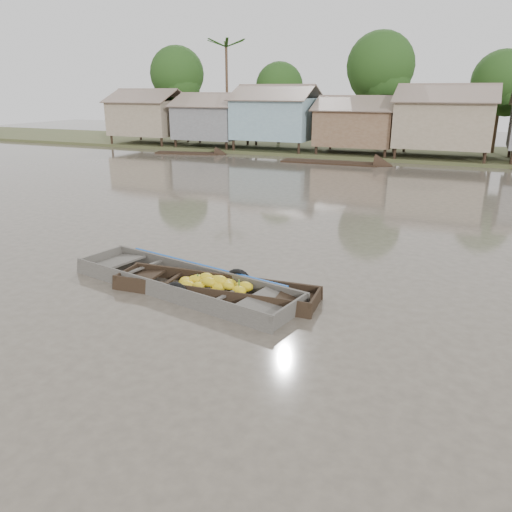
% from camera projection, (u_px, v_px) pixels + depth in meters
% --- Properties ---
extents(ground, '(120.00, 120.00, 0.00)m').
position_uv_depth(ground, '(232.00, 306.00, 12.06)').
color(ground, '#4C453A').
rests_on(ground, ground).
extents(riverbank, '(120.00, 12.47, 10.22)m').
position_uv_depth(riverbank, '(455.00, 116.00, 37.60)').
color(riverbank, '#384723').
rests_on(riverbank, ground).
extents(banana_boat, '(5.42, 1.65, 0.77)m').
position_uv_depth(banana_boat, '(212.00, 289.00, 12.75)').
color(banana_boat, black).
rests_on(banana_boat, ground).
extents(viewer_boat, '(6.89, 3.01, 0.54)m').
position_uv_depth(viewer_boat, '(184.00, 287.00, 13.13)').
color(viewer_boat, '#3D3934').
rests_on(viewer_boat, ground).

